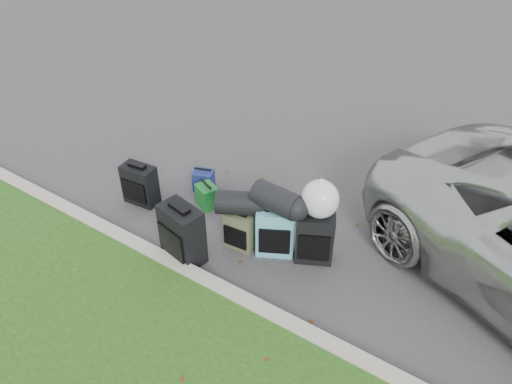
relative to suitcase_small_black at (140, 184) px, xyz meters
The scene contains 12 objects.
ground 1.74m from the suitcase_small_black, ahead, with size 120.00×120.00×0.00m, color #383535.
curb 1.88m from the suitcase_small_black, 24.56° to the right, with size 120.00×0.18×0.15m, color #9E937F.
suitcase_small_black is the anchor object (origin of this frame).
suitcase_large_black_left 1.32m from the suitcase_small_black, 23.84° to the right, with size 0.51×0.31×0.74m, color black.
suitcase_olive 1.64m from the suitcase_small_black, ahead, with size 0.37×0.23×0.50m, color #44452D.
suitcase_teal 2.06m from the suitcase_small_black, ahead, with size 0.45×0.27×0.64m, color teal.
suitcase_large_black_right 2.51m from the suitcase_small_black, ahead, with size 0.44×0.26×0.66m, color black.
tote_green 0.92m from the suitcase_small_black, 27.66° to the left, with size 0.28×0.22×0.32m, color #176A25.
tote_navy 0.89m from the suitcase_small_black, 52.98° to the left, with size 0.27×0.22×0.29m, color navy.
duffel_left 1.66m from the suitcase_small_black, ahead, with size 0.29×0.29×0.53m, color black.
duffel_right 2.12m from the suitcase_small_black, ahead, with size 0.31×0.31×0.55m, color black.
trash_bag 2.59m from the suitcase_small_black, ahead, with size 0.43×0.43×0.43m, color silver.
Camera 1 is at (2.62, -3.91, 4.23)m, focal length 35.00 mm.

